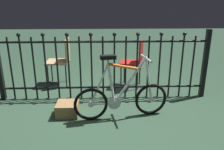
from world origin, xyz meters
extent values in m
plane|color=#2B4532|center=(0.00, 0.00, 0.00)|extent=(20.00, 20.00, 0.00)
cylinder|color=black|center=(-1.47, 0.66, 0.51)|extent=(0.03, 0.03, 1.02)
cylinder|color=black|center=(-1.29, 0.66, 0.51)|extent=(0.03, 0.03, 1.02)
sphere|color=black|center=(-1.29, 0.66, 1.06)|extent=(0.06, 0.06, 0.06)
cylinder|color=black|center=(-1.11, 0.66, 0.51)|extent=(0.03, 0.03, 1.02)
cylinder|color=black|center=(-0.92, 0.66, 0.51)|extent=(0.03, 0.03, 1.02)
sphere|color=black|center=(-0.92, 0.66, 1.06)|extent=(0.06, 0.06, 0.06)
cylinder|color=black|center=(-0.74, 0.66, 0.51)|extent=(0.03, 0.03, 1.02)
cylinder|color=black|center=(-0.56, 0.66, 0.51)|extent=(0.03, 0.03, 1.02)
sphere|color=black|center=(-0.56, 0.66, 1.06)|extent=(0.06, 0.06, 0.06)
cylinder|color=black|center=(-0.38, 0.66, 0.51)|extent=(0.03, 0.03, 1.02)
cylinder|color=black|center=(-0.19, 0.66, 0.51)|extent=(0.03, 0.03, 1.02)
sphere|color=black|center=(-0.19, 0.66, 1.06)|extent=(0.06, 0.06, 0.06)
cylinder|color=black|center=(-0.01, 0.66, 0.51)|extent=(0.03, 0.03, 1.02)
cylinder|color=black|center=(0.17, 0.66, 0.51)|extent=(0.03, 0.03, 1.02)
sphere|color=black|center=(0.17, 0.66, 1.06)|extent=(0.06, 0.06, 0.06)
cylinder|color=black|center=(0.36, 0.66, 0.51)|extent=(0.03, 0.03, 1.02)
cylinder|color=black|center=(0.54, 0.66, 0.51)|extent=(0.03, 0.03, 1.02)
sphere|color=black|center=(0.54, 0.66, 1.06)|extent=(0.06, 0.06, 0.06)
cylinder|color=black|center=(0.72, 0.66, 0.51)|extent=(0.03, 0.03, 1.02)
cylinder|color=black|center=(0.90, 0.66, 0.51)|extent=(0.03, 0.03, 1.02)
sphere|color=black|center=(0.90, 0.66, 1.06)|extent=(0.06, 0.06, 0.06)
cylinder|color=black|center=(1.09, 0.66, 0.51)|extent=(0.03, 0.03, 1.02)
cylinder|color=black|center=(1.27, 0.66, 0.51)|extent=(0.03, 0.03, 1.02)
sphere|color=black|center=(1.27, 0.66, 1.06)|extent=(0.06, 0.06, 0.06)
cylinder|color=black|center=(1.45, 0.66, 0.51)|extent=(0.03, 0.03, 1.02)
cylinder|color=black|center=(0.00, 0.66, 0.18)|extent=(3.31, 0.03, 0.03)
cylinder|color=black|center=(0.00, 0.66, 0.94)|extent=(3.31, 0.03, 0.03)
cube|color=black|center=(1.65, 0.66, 0.56)|extent=(0.07, 0.07, 1.13)
torus|color=black|center=(-0.18, -0.08, 0.23)|extent=(0.46, 0.11, 0.46)
cylinder|color=silver|center=(-0.18, -0.08, 0.23)|extent=(0.08, 0.04, 0.08)
torus|color=black|center=(0.66, 0.05, 0.23)|extent=(0.46, 0.11, 0.46)
cylinder|color=silver|center=(0.66, 0.05, 0.23)|extent=(0.08, 0.04, 0.08)
cylinder|color=silver|center=(0.35, 0.00, 0.54)|extent=(0.45, 0.11, 0.65)
cylinder|color=#EA5914|center=(0.28, -0.01, 0.73)|extent=(0.45, 0.11, 0.14)
cylinder|color=silver|center=(0.10, -0.04, 0.50)|extent=(0.12, 0.05, 0.57)
cylinder|color=silver|center=(-0.02, -0.06, 0.23)|extent=(0.32, 0.08, 0.04)
cylinder|color=silver|center=(-0.06, -0.06, 0.51)|extent=(0.26, 0.07, 0.56)
cylinder|color=silver|center=(0.61, 0.04, 0.54)|extent=(0.14, 0.05, 0.62)
cylinder|color=silver|center=(0.56, 0.04, 0.84)|extent=(0.03, 0.03, 0.02)
cylinder|color=silver|center=(0.56, 0.04, 0.83)|extent=(0.09, 0.40, 0.03)
cylinder|color=silver|center=(0.06, -0.04, 0.82)|extent=(0.03, 0.03, 0.07)
cube|color=black|center=(0.06, -0.04, 0.87)|extent=(0.21, 0.12, 0.05)
cylinder|color=silver|center=(0.14, -0.03, 0.22)|extent=(0.18, 0.04, 0.18)
cylinder|color=black|center=(-1.03, 1.17, 0.22)|extent=(0.02, 0.02, 0.44)
cylinder|color=black|center=(-1.03, 1.50, 0.22)|extent=(0.02, 0.02, 0.44)
cylinder|color=black|center=(-0.70, 1.17, 0.22)|extent=(0.02, 0.02, 0.44)
cylinder|color=black|center=(-0.70, 1.50, 0.22)|extent=(0.02, 0.02, 0.44)
cube|color=tan|center=(-0.86, 1.34, 0.45)|extent=(0.42, 0.42, 0.03)
cube|color=tan|center=(-0.67, 1.34, 0.68)|extent=(0.03, 0.40, 0.40)
cylinder|color=black|center=(0.32, 1.09, 0.22)|extent=(0.02, 0.02, 0.45)
cylinder|color=black|center=(0.40, 1.38, 0.22)|extent=(0.02, 0.02, 0.45)
cylinder|color=black|center=(0.61, 1.00, 0.22)|extent=(0.02, 0.02, 0.45)
cylinder|color=black|center=(0.69, 1.29, 0.22)|extent=(0.02, 0.02, 0.45)
cube|color=#A51E19|center=(0.51, 1.19, 0.46)|extent=(0.47, 0.47, 0.03)
cube|color=#A51E19|center=(0.68, 1.14, 0.68)|extent=(0.13, 0.35, 0.38)
cube|color=olive|center=(-0.52, 0.07, 0.09)|extent=(0.30, 0.30, 0.19)
camera|label=1|loc=(0.00, -2.86, 1.57)|focal=36.51mm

